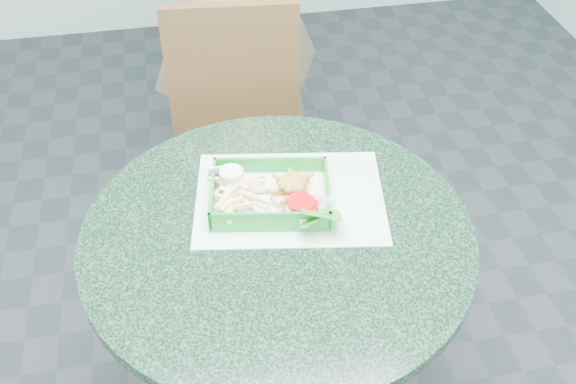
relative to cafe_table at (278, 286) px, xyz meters
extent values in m
cylinder|color=#292A2C|center=(0.00, 0.00, -0.20)|extent=(0.09, 0.09, 0.70)
cylinder|color=black|center=(0.00, 0.00, 0.15)|extent=(0.88, 0.88, 0.03)
cube|color=#4C2913|center=(0.00, 0.61, -0.13)|extent=(0.42, 0.42, 0.04)
cube|color=#4C2913|center=(0.00, 0.80, 0.12)|extent=(0.42, 0.04, 0.46)
cube|color=#4C2913|center=(-0.18, 0.43, -0.37)|extent=(0.04, 0.04, 0.43)
cube|color=#4C2913|center=(0.18, 0.43, -0.37)|extent=(0.04, 0.04, 0.43)
cube|color=#4C2913|center=(-0.18, 0.79, -0.37)|extent=(0.04, 0.04, 0.43)
cube|color=#4C2913|center=(0.18, 0.79, -0.37)|extent=(0.04, 0.04, 0.43)
cube|color=silver|center=(0.05, 0.10, 0.17)|extent=(0.48, 0.39, 0.00)
cube|color=#138524|center=(0.00, 0.09, 0.18)|extent=(0.27, 0.20, 0.01)
cube|color=white|center=(0.00, 0.09, 0.18)|extent=(0.26, 0.19, 0.00)
cube|color=#138524|center=(0.00, 0.19, 0.20)|extent=(0.27, 0.01, 0.05)
cube|color=#138524|center=(0.00, 0.00, 0.20)|extent=(0.27, 0.01, 0.05)
cube|color=#138524|center=(0.13, 0.09, 0.20)|extent=(0.01, 0.20, 0.05)
cube|color=#138524|center=(-0.13, 0.09, 0.20)|extent=(0.01, 0.20, 0.05)
cylinder|color=#F0CA7E|center=(0.05, 0.09, 0.20)|extent=(0.11, 0.11, 0.02)
cylinder|color=beige|center=(-0.09, 0.13, 0.22)|extent=(0.06, 0.06, 0.03)
cylinder|color=white|center=(-0.09, 0.13, 0.23)|extent=(0.05, 0.05, 0.00)
cylinder|color=white|center=(0.07, 0.03, 0.20)|extent=(0.08, 0.08, 0.02)
torus|color=white|center=(0.07, 0.03, 0.21)|extent=(0.07, 0.07, 0.01)
cylinder|color=red|center=(0.07, 0.03, 0.22)|extent=(0.06, 0.06, 0.01)
camera|label=1|loc=(-0.17, -1.05, 1.25)|focal=42.00mm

